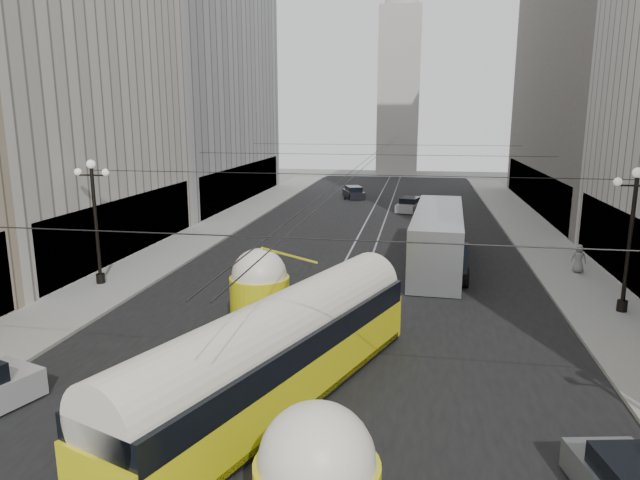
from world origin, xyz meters
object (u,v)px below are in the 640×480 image
at_px(city_bus, 438,235).
at_px(pedestrian_crossing_a, 197,417).
at_px(pedestrian_sidewalk_right, 579,259).
at_px(streetcar, 278,352).

distance_m(city_bus, pedestrian_crossing_a, 21.44).
height_order(pedestrian_crossing_a, pedestrian_sidewalk_right, pedestrian_sidewalk_right).
height_order(streetcar, pedestrian_sidewalk_right, streetcar).
xyz_separation_m(pedestrian_crossing_a, pedestrian_sidewalk_right, (14.44, 19.46, 0.14)).
xyz_separation_m(streetcar, city_bus, (5.19, 17.72, 0.13)).
relative_size(city_bus, pedestrian_sidewalk_right, 8.23).
relative_size(city_bus, pedestrian_crossing_a, 8.18).
height_order(streetcar, city_bus, streetcar).
distance_m(streetcar, pedestrian_sidewalk_right, 21.22).
height_order(city_bus, pedestrian_sidewalk_right, city_bus).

